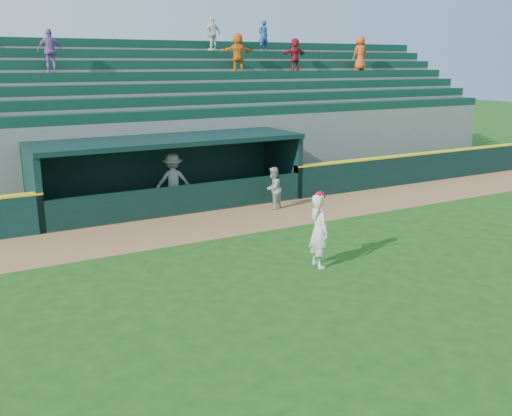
# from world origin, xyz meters

# --- Properties ---
(ground) EXTENTS (120.00, 120.00, 0.00)m
(ground) POSITION_xyz_m (0.00, 0.00, 0.00)
(ground) COLOR #1B4711
(ground) RESTS_ON ground
(warning_track) EXTENTS (40.00, 3.00, 0.01)m
(warning_track) POSITION_xyz_m (0.00, 4.90, 0.01)
(warning_track) COLOR olive
(warning_track) RESTS_ON ground
(field_wall_right) EXTENTS (15.50, 0.30, 1.20)m
(field_wall_right) POSITION_xyz_m (12.25, 6.55, 0.60)
(field_wall_right) COLOR black
(field_wall_right) RESTS_ON ground
(wall_stripe_right) EXTENTS (15.50, 0.32, 0.06)m
(wall_stripe_right) POSITION_xyz_m (12.25, 6.55, 1.23)
(wall_stripe_right) COLOR yellow
(wall_stripe_right) RESTS_ON field_wall_right
(dugout_player_front) EXTENTS (0.91, 0.86, 1.49)m
(dugout_player_front) POSITION_xyz_m (2.96, 5.64, 0.74)
(dugout_player_front) COLOR #A2A19C
(dugout_player_front) RESTS_ON ground
(dugout_player_inside) EXTENTS (1.37, 0.99, 1.91)m
(dugout_player_inside) POSITION_xyz_m (0.02, 7.58, 0.96)
(dugout_player_inside) COLOR #A6A6A1
(dugout_player_inside) RESTS_ON ground
(dugout) EXTENTS (9.40, 2.80, 2.46)m
(dugout) POSITION_xyz_m (0.00, 8.00, 1.36)
(dugout) COLOR slate
(dugout) RESTS_ON ground
(stands) EXTENTS (34.50, 6.25, 7.46)m
(stands) POSITION_xyz_m (0.00, 12.57, 2.40)
(stands) COLOR slate
(stands) RESTS_ON ground
(batter_at_plate) EXTENTS (0.54, 0.84, 1.95)m
(batter_at_plate) POSITION_xyz_m (0.94, 0.09, 0.97)
(batter_at_plate) COLOR silver
(batter_at_plate) RESTS_ON ground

